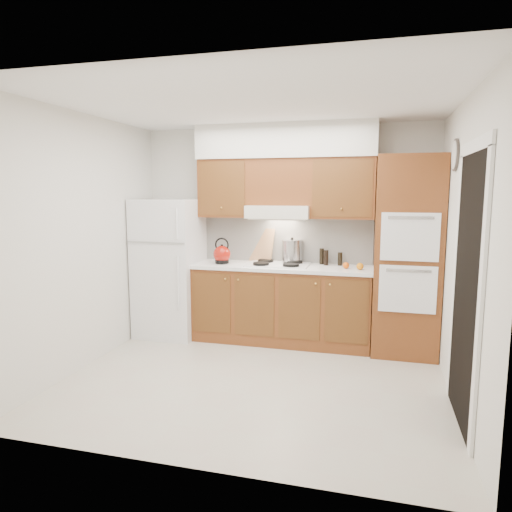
{
  "coord_description": "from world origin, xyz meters",
  "views": [
    {
      "loc": [
        1.09,
        -4.09,
        1.81
      ],
      "look_at": [
        -0.1,
        0.45,
        1.15
      ],
      "focal_mm": 32.0,
      "sensor_mm": 36.0,
      "label": 1
    }
  ],
  "objects_px": {
    "fridge": "(170,268)",
    "kettle": "(222,254)",
    "stock_pot": "(292,251)",
    "oven_cabinet": "(407,257)"
  },
  "relations": [
    {
      "from": "stock_pot",
      "to": "kettle",
      "type": "bearing_deg",
      "value": -162.63
    },
    {
      "from": "oven_cabinet",
      "to": "stock_pot",
      "type": "height_order",
      "value": "oven_cabinet"
    },
    {
      "from": "fridge",
      "to": "stock_pot",
      "type": "height_order",
      "value": "fridge"
    },
    {
      "from": "oven_cabinet",
      "to": "stock_pot",
      "type": "xyz_separation_m",
      "value": [
        -1.33,
        0.21,
        -0.0
      ]
    },
    {
      "from": "fridge",
      "to": "oven_cabinet",
      "type": "distance_m",
      "value": 2.86
    },
    {
      "from": "oven_cabinet",
      "to": "fridge",
      "type": "bearing_deg",
      "value": -179.3
    },
    {
      "from": "kettle",
      "to": "fridge",
      "type": "bearing_deg",
      "value": 162.44
    },
    {
      "from": "fridge",
      "to": "stock_pot",
      "type": "relative_size",
      "value": 6.84
    },
    {
      "from": "fridge",
      "to": "kettle",
      "type": "height_order",
      "value": "fridge"
    },
    {
      "from": "fridge",
      "to": "kettle",
      "type": "xyz_separation_m",
      "value": [
        0.7,
        -0.01,
        0.2
      ]
    }
  ]
}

